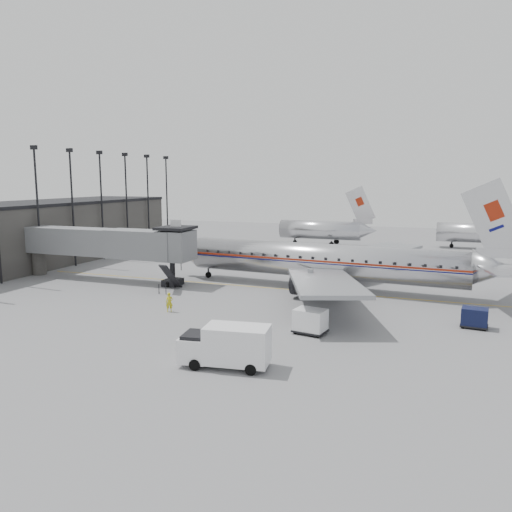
{
  "coord_description": "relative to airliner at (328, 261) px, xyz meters",
  "views": [
    {
      "loc": [
        17.29,
        -42.71,
        11.37
      ],
      "look_at": [
        -0.91,
        6.78,
        3.2
      ],
      "focal_mm": 35.0,
      "sensor_mm": 36.0,
      "label": 1
    }
  ],
  "objects": [
    {
      "name": "ramp_worker",
      "position": [
        -10.91,
        -13.76,
        -2.07
      ],
      "size": [
        0.73,
        0.64,
        1.68
      ],
      "primitive_type": "imported",
      "rotation": [
        0.0,
        0.0,
        0.49
      ],
      "color": "gold",
      "rests_on": "ground"
    },
    {
      "name": "distant_aircraft_near",
      "position": [
        -8.52,
        34.24,
        -0.17
      ],
      "size": [
        16.39,
        3.2,
        10.26
      ],
      "color": "silver",
      "rests_on": "ground"
    },
    {
      "name": "distant_aircraft_mid",
      "position": [
        17.48,
        38.24,
        -0.17
      ],
      "size": [
        16.39,
        3.2,
        10.26
      ],
      "color": "silver",
      "rests_on": "ground"
    },
    {
      "name": "terminal",
      "position": [
        -40.73,
        2.24,
        1.09
      ],
      "size": [
        12.0,
        46.0,
        8.0
      ],
      "primitive_type": "cube",
      "color": "#3B3836",
      "rests_on": "ground"
    },
    {
      "name": "baggage_cart_navy",
      "position": [
        13.54,
        -9.77,
        -2.08
      ],
      "size": [
        2.13,
        1.72,
        1.56
      ],
      "rotation": [
        0.0,
        0.0,
        -0.11
      ],
      "color": "#0D1234",
      "rests_on": "ground"
    },
    {
      "name": "airliner",
      "position": [
        0.0,
        0.0,
        0.0
      ],
      "size": [
        36.54,
        33.77,
        11.55
      ],
      "rotation": [
        0.0,
        0.0,
        -0.07
      ],
      "color": "silver",
      "rests_on": "ground"
    },
    {
      "name": "service_van",
      "position": [
        -1.22,
        -23.77,
        -1.55
      ],
      "size": [
        5.73,
        2.81,
        2.59
      ],
      "rotation": [
        0.0,
        0.0,
        0.13
      ],
      "color": "white",
      "rests_on": "ground"
    },
    {
      "name": "jet_bridge",
      "position": [
        -23.39,
        -4.09,
        1.27
      ],
      "size": [
        21.0,
        6.2,
        7.1
      ],
      "color": "slate",
      "rests_on": "ground"
    },
    {
      "name": "baggage_cart_white",
      "position": [
        2.0,
        -15.53,
        -1.93
      ],
      "size": [
        2.62,
        2.17,
        1.84
      ],
      "rotation": [
        0.0,
        0.0,
        -0.18
      ],
      "color": "white",
      "rests_on": "ground"
    },
    {
      "name": "floodlight_masts",
      "position": [
        -34.23,
        5.24,
        5.46
      ],
      "size": [
        0.9,
        42.25,
        15.25
      ],
      "color": "black",
      "rests_on": "ground"
    },
    {
      "name": "apron_line",
      "position": [
        -3.73,
        -1.76,
        -2.9
      ],
      "size": [
        60.0,
        0.15,
        0.01
      ],
      "primitive_type": "cube",
      "rotation": [
        0.0,
        0.0,
        1.57
      ],
      "color": "gold",
      "rests_on": "ground"
    },
    {
      "name": "ground",
      "position": [
        -6.73,
        -7.76,
        -2.91
      ],
      "size": [
        160.0,
        160.0,
        0.0
      ],
      "primitive_type": "plane",
      "color": "slate",
      "rests_on": "ground"
    }
  ]
}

